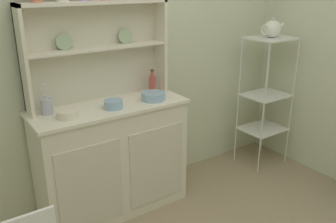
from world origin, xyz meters
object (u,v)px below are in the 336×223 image
Objects in this scene: hutch_cabinet at (112,158)px; jam_bottle at (152,84)px; bowl_mixing_large at (68,114)px; utensil_jar at (47,106)px; bakers_rack at (266,88)px; hutch_shelf_unit at (96,44)px; porcelain_teapot at (272,29)px.

jam_bottle reaches higher than hutch_cabinet.
bowl_mixing_large is 0.18m from utensil_jar.
bowl_mixing_large reaches higher than hutch_cabinet.
utensil_jar is (-0.09, 0.15, 0.03)m from bowl_mixing_large.
bakers_rack is 2.01m from utensil_jar.
hutch_shelf_unit is (0.00, 0.17, 0.85)m from hutch_cabinet.
bakers_rack is at bearing -0.81° from bowl_mixing_large.
bowl_mixing_large is 0.73× the size of jam_bottle.
bakers_rack reaches higher than hutch_cabinet.
utensil_jar is at bearing 174.92° from porcelain_teapot.
bowl_mixing_large is (-1.91, 0.03, 0.13)m from bakers_rack.
bakers_rack is 1.18m from jam_bottle.
jam_bottle is 0.86× the size of utensil_jar.
hutch_cabinet is at bearing 176.36° from bakers_rack.
jam_bottle is at bearing 11.50° from hutch_cabinet.
porcelain_teapot is at bearing -0.81° from bowl_mixing_large.
jam_bottle is 0.78× the size of porcelain_teapot.
hutch_shelf_unit is 4.38× the size of porcelain_teapot.
bowl_mixing_large is at bearing -144.55° from hutch_shelf_unit.
hutch_shelf_unit is at bearing 169.48° from jam_bottle.
hutch_shelf_unit is at bearing 170.43° from bakers_rack.
hutch_cabinet is 8.21× the size of bowl_mixing_large.
porcelain_teapot reaches higher than jam_bottle.
utensil_jar is (-0.85, -0.01, -0.02)m from jam_bottle.
porcelain_teapot is (-0.00, 0.00, 0.55)m from bakers_rack.
utensil_jar is at bearing 169.68° from hutch_cabinet.
porcelain_teapot is at bearing -9.23° from jam_bottle.
hutch_shelf_unit is at bearing 170.42° from porcelain_teapot.
jam_bottle is 1.22m from porcelain_teapot.
utensil_jar reaches higher than hutch_cabinet.
hutch_shelf_unit is 4.80× the size of utensil_jar.
bowl_mixing_large is at bearing 179.19° from bakers_rack.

